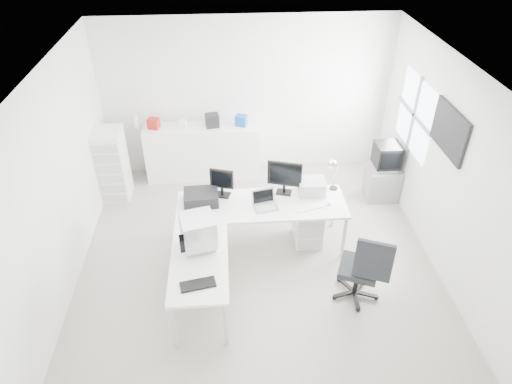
{
  "coord_description": "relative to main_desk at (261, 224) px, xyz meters",
  "views": [
    {
      "loc": [
        -0.37,
        -4.92,
        4.6
      ],
      "look_at": [
        0.0,
        0.2,
        1.0
      ],
      "focal_mm": 32.0,
      "sensor_mm": 36.0,
      "label": 1
    }
  ],
  "objects": [
    {
      "name": "desk_lamp",
      "position": [
        1.1,
        0.3,
        0.59
      ],
      "size": [
        0.17,
        0.17,
        0.44
      ],
      "primitive_type": null,
      "rotation": [
        0.0,
        0.0,
        0.23
      ],
      "color": "silver",
      "rests_on": "main_desk"
    },
    {
      "name": "lcd_monitor_large",
      "position": [
        0.35,
        0.25,
        0.63
      ],
      "size": [
        0.53,
        0.33,
        0.52
      ],
      "primitive_type": null,
      "rotation": [
        0.0,
        0.0,
        -0.29
      ],
      "color": "black",
      "rests_on": "main_desk"
    },
    {
      "name": "ceiling",
      "position": [
        -0.08,
        -0.26,
        2.42
      ],
      "size": [
        5.0,
        5.0,
        0.01
      ],
      "primitive_type": "cube",
      "color": "white",
      "rests_on": "back_wall"
    },
    {
      "name": "clutter_box_d",
      "position": [
        -0.19,
        1.98,
        0.72
      ],
      "size": [
        0.23,
        0.21,
        0.18
      ],
      "primitive_type": "cube",
      "rotation": [
        0.0,
        0.0,
        -0.36
      ],
      "color": "#174EA2",
      "rests_on": "sideboard"
    },
    {
      "name": "clutter_box_c",
      "position": [
        -0.69,
        1.98,
        0.73
      ],
      "size": [
        0.25,
        0.24,
        0.22
      ],
      "primitive_type": "cube",
      "rotation": [
        0.0,
        0.0,
        0.17
      ],
      "color": "black",
      "rests_on": "sideboard"
    },
    {
      "name": "white_keyboard",
      "position": [
        0.65,
        -0.15,
        0.38
      ],
      "size": [
        0.39,
        0.22,
        0.02
      ],
      "primitive_type": "cube",
      "rotation": [
        0.0,
        0.0,
        0.29
      ],
      "color": "white",
      "rests_on": "main_desk"
    },
    {
      "name": "clutter_box_b",
      "position": [
        -1.19,
        1.98,
        0.69
      ],
      "size": [
        0.16,
        0.15,
        0.13
      ],
      "primitive_type": "cube",
      "rotation": [
        0.0,
        0.0,
        -0.42
      ],
      "color": "white",
      "rests_on": "sideboard"
    },
    {
      "name": "right_wall",
      "position": [
        2.42,
        -0.26,
        1.02
      ],
      "size": [
        0.02,
        5.0,
        2.8
      ],
      "primitive_type": "cube",
      "color": "silver",
      "rests_on": "floor"
    },
    {
      "name": "tv_cabinet",
      "position": [
        2.14,
        1.06,
        -0.09
      ],
      "size": [
        0.53,
        0.43,
        0.58
      ],
      "primitive_type": "cube",
      "color": "gray",
      "rests_on": "floor"
    },
    {
      "name": "wall_picture",
      "position": [
        2.39,
        -0.16,
        1.52
      ],
      "size": [
        0.04,
        0.9,
        0.6
      ],
      "primitive_type": null,
      "color": "black",
      "rests_on": "right_wall"
    },
    {
      "name": "floor",
      "position": [
        -0.08,
        -0.26,
        -0.38
      ],
      "size": [
        5.0,
        5.0,
        0.01
      ],
      "primitive_type": "cube",
      "color": "silver",
      "rests_on": "ground"
    },
    {
      "name": "main_desk",
      "position": [
        0.0,
        0.0,
        0.0
      ],
      "size": [
        2.4,
        0.8,
        0.75
      ],
      "primitive_type": null,
      "color": "white",
      "rests_on": "floor"
    },
    {
      "name": "side_desk",
      "position": [
        -0.85,
        -1.1,
        0.0
      ],
      "size": [
        0.7,
        1.4,
        0.75
      ],
      "primitive_type": null,
      "color": "white",
      "rests_on": "floor"
    },
    {
      "name": "left_wall",
      "position": [
        -2.58,
        -0.26,
        1.02
      ],
      "size": [
        0.02,
        5.0,
        2.8
      ],
      "primitive_type": "cube",
      "color": "silver",
      "rests_on": "floor"
    },
    {
      "name": "window",
      "position": [
        2.4,
        0.94,
        1.23
      ],
      "size": [
        0.02,
        1.2,
        1.1
      ],
      "primitive_type": null,
      "color": "white",
      "rests_on": "right_wall"
    },
    {
      "name": "black_keyboard",
      "position": [
        -0.85,
        -1.5,
        0.39
      ],
      "size": [
        0.43,
        0.24,
        0.03
      ],
      "primitive_type": "cube",
      "rotation": [
        0.0,
        0.0,
        0.2
      ],
      "color": "black",
      "rests_on": "side_desk"
    },
    {
      "name": "laser_printer",
      "position": [
        0.75,
        0.22,
        0.48
      ],
      "size": [
        0.39,
        0.34,
        0.21
      ],
      "primitive_type": "cube",
      "rotation": [
        0.0,
        0.0,
        -0.04
      ],
      "color": "#B7B7B7",
      "rests_on": "main_desk"
    },
    {
      "name": "crt_monitor",
      "position": [
        -0.85,
        -0.85,
        0.6
      ],
      "size": [
        0.47,
        0.47,
        0.45
      ],
      "primitive_type": null,
      "rotation": [
        0.0,
        0.0,
        0.24
      ],
      "color": "#B7B7BA",
      "rests_on": "side_desk"
    },
    {
      "name": "sideboard",
      "position": [
        -0.89,
        1.98,
        0.12
      ],
      "size": [
        2.0,
        0.5,
        1.0
      ],
      "primitive_type": "cube",
      "color": "white",
      "rests_on": "floor"
    },
    {
      "name": "white_mouse",
      "position": [
        0.95,
        -0.1,
        0.4
      ],
      "size": [
        0.06,
        0.06,
        0.06
      ],
      "primitive_type": "sphere",
      "color": "white",
      "rests_on": "main_desk"
    },
    {
      "name": "lcd_monitor_small",
      "position": [
        -0.55,
        0.25,
        0.59
      ],
      "size": [
        0.39,
        0.29,
        0.43
      ],
      "primitive_type": null,
      "rotation": [
        0.0,
        0.0,
        -0.31
      ],
      "color": "black",
      "rests_on": "main_desk"
    },
    {
      "name": "clutter_bottle",
      "position": [
        -1.99,
        2.02,
        0.73
      ],
      "size": [
        0.07,
        0.07,
        0.22
      ],
      "primitive_type": "cylinder",
      "color": "white",
      "rests_on": "sideboard"
    },
    {
      "name": "office_chair",
      "position": [
        1.15,
        -1.1,
        0.16
      ],
      "size": [
        0.81,
        0.81,
        1.07
      ],
      "primitive_type": null,
      "rotation": [
        0.0,
        0.0,
        -0.4
      ],
      "color": "#25272A",
      "rests_on": "floor"
    },
    {
      "name": "drawer_pedestal",
      "position": [
        0.7,
        0.05,
        -0.08
      ],
      "size": [
        0.4,
        0.5,
        0.6
      ],
      "primitive_type": "cube",
      "color": "white",
      "rests_on": "floor"
    },
    {
      "name": "laptop",
      "position": [
        0.05,
        -0.1,
        0.49
      ],
      "size": [
        0.43,
        0.43,
        0.24
      ],
      "primitive_type": null,
      "rotation": [
        0.0,
        0.0,
        0.22
      ],
      "color": "#B7B7BA",
      "rests_on": "main_desk"
    },
    {
      "name": "back_wall",
      "position": [
        -0.08,
        2.24,
        1.02
      ],
      "size": [
        5.0,
        0.02,
        2.8
      ],
      "primitive_type": "cube",
      "color": "silver",
      "rests_on": "floor"
    },
    {
      "name": "filing_cabinet",
      "position": [
        -2.36,
        1.45,
        0.25
      ],
      "size": [
        0.44,
        0.52,
        1.25
      ],
      "primitive_type": "cube",
      "color": "white",
      "rests_on": "floor"
    },
    {
      "name": "clutter_box_a",
      "position": [
        -1.69,
        1.98,
        0.71
      ],
      "size": [
        0.22,
        0.2,
        0.18
      ],
      "primitive_type": "cube",
      "rotation": [
        0.0,
        0.0,
        -0.3
      ],
      "color": "#A22017",
      "rests_on": "sideboard"
    },
    {
      "name": "inkjet_printer",
      "position": [
        -0.85,
        0.1,
        0.46
      ],
      "size": [
        0.5,
        0.4,
        0.17
      ],
      "primitive_type": "cube",
      "rotation": [
        0.0,
        0.0,
        0.05
      ],
      "color": "black",
      "rests_on": "main_desk"
    },
    {
      "name": "crt_tv",
      "position": [
        2.14,
        1.06,
        0.43
      ],
      "size": [
        0.5,
        0.48,
        0.45
      ],
      "primitive_type": null,
      "color": "black",
      "rests_on": "tv_cabinet"
    }
  ]
}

